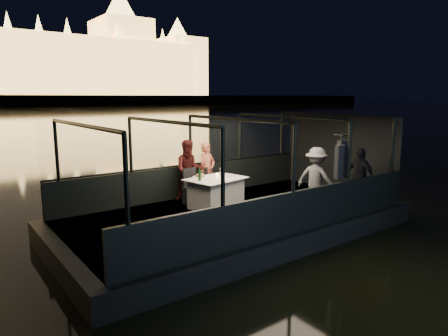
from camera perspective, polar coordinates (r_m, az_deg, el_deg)
boat_hull at (r=10.16m, az=1.36°, el=-8.96°), size 8.60×4.40×1.00m
boat_deck at (r=10.01m, az=1.37°, el=-6.36°), size 8.00×4.00×0.04m
gunwale_port at (r=11.49m, az=-4.75°, el=-1.82°), size 8.00×0.08×0.90m
gunwale_starboard at (r=8.46m, az=9.78°, el=-6.31°), size 8.00×0.08×0.90m
cabin_glass_port at (r=11.31m, az=-4.83°, el=3.89°), size 8.00×0.02×1.40m
cabin_glass_starboard at (r=8.21m, az=10.01°, el=1.41°), size 8.00×0.02×1.40m
cabin_roof_glass at (r=9.62m, az=1.43°, el=7.01°), size 8.00×4.00×0.02m
end_wall_fore at (r=7.99m, az=-21.92°, el=-2.70°), size 0.02×4.00×2.30m
end_wall_aft at (r=12.58m, az=15.95°, el=2.09°), size 0.02×4.00×2.30m
canopy_ribs at (r=9.75m, az=1.40°, el=0.25°), size 8.00×4.00×2.30m
dining_table_central at (r=10.31m, az=-1.14°, el=-3.54°), size 1.62×1.30×0.77m
chair_port_left at (r=10.62m, az=-4.40°, el=-2.81°), size 0.50×0.50×0.94m
chair_port_right at (r=11.16m, az=-1.64°, el=-2.14°), size 0.54×0.54×0.88m
coat_stand at (r=9.88m, az=16.23°, el=-1.50°), size 0.66×0.59×2.01m
person_woman_coral at (r=11.27m, az=-2.44°, el=-0.48°), size 0.63×0.49×1.56m
person_man_maroon at (r=10.99m, az=-4.96°, el=-0.78°), size 0.98×0.88×1.67m
passenger_stripe at (r=10.36m, az=13.04°, el=-1.10°), size 0.83×1.14×1.58m
passenger_dark at (r=10.95m, az=18.76°, el=-0.79°), size 0.41×0.92×1.54m
wine_bottle at (r=9.92m, az=-3.50°, el=-0.98°), size 0.09×0.09×0.34m
bread_basket at (r=10.36m, az=-3.42°, el=-1.11°), size 0.27×0.27×0.09m
amber_candle at (r=10.37m, az=-0.99°, el=-1.09°), size 0.07×0.07×0.09m
plate_near at (r=10.41m, az=0.69°, el=-1.22°), size 0.27×0.27×0.01m
plate_far at (r=10.40m, az=-3.83°, el=-1.25°), size 0.32×0.32×0.02m
wine_glass_white at (r=10.03m, az=-3.22°, el=-1.17°), size 0.07×0.07×0.17m
wine_glass_red at (r=10.72m, az=-0.54°, el=-0.42°), size 0.07×0.07×0.17m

